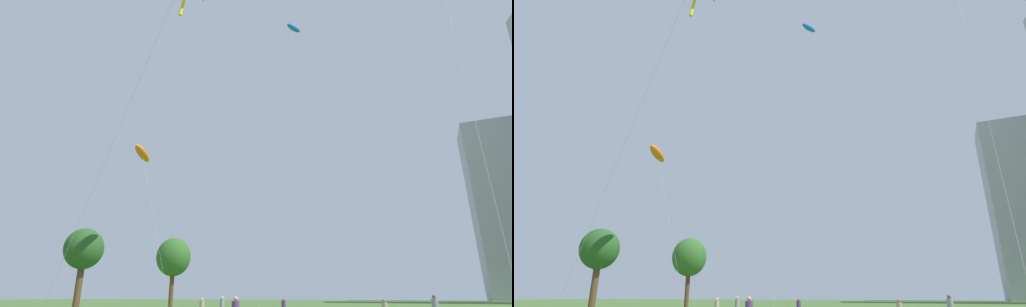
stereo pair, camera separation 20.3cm
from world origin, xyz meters
TOP-DOWN VIEW (x-y plane):
  - person_standing_0 at (-7.00, 22.95)m, footprint 0.37×0.37m
  - person_standing_6 at (-1.70, 23.02)m, footprint 0.35×0.35m
  - kite_flying_0 at (-2.49, 32.36)m, footprint 4.17×5.76m
  - kite_flying_2 at (-11.49, 16.52)m, footprint 3.87×3.38m
  - park_tree_0 at (-17.53, 31.57)m, footprint 3.89×3.89m
  - park_tree_1 at (-18.04, 18.38)m, footprint 3.27×3.27m

SIDE VIEW (x-z plane):
  - person_standing_6 at x=-1.70m, z-range 0.12..1.68m
  - person_standing_0 at x=-7.00m, z-range 0.13..1.81m
  - park_tree_1 at x=-18.04m, z-range 1.79..9.03m
  - park_tree_0 at x=-17.53m, z-range 1.82..9.85m
  - kite_flying_2 at x=-11.49m, z-range 6.14..19.28m
  - kite_flying_0 at x=-2.49m, z-range 16.65..51.15m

